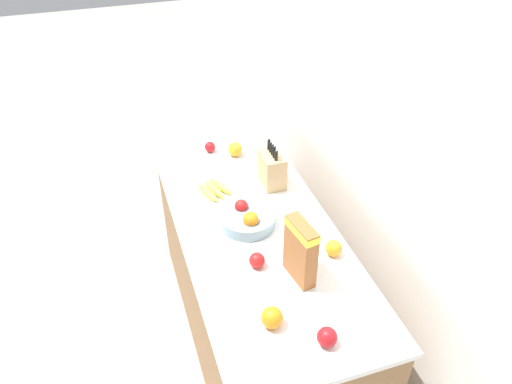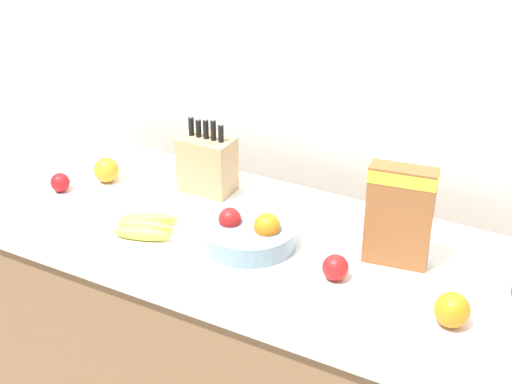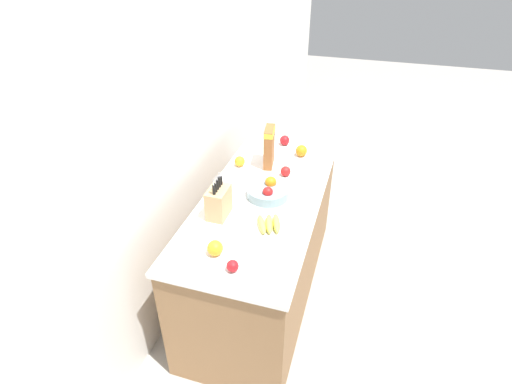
% 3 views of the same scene
% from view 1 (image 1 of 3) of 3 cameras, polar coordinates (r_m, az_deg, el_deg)
% --- Properties ---
extents(ground_plane, '(14.00, 14.00, 0.00)m').
position_cam_1_polar(ground_plane, '(3.11, -0.08, -16.27)').
color(ground_plane, gray).
extents(wall_back, '(9.00, 0.06, 2.60)m').
position_cam_1_polar(wall_back, '(2.43, 13.26, 6.63)').
color(wall_back, silver).
rests_on(wall_back, ground_plane).
extents(counter, '(1.79, 0.74, 0.88)m').
position_cam_1_polar(counter, '(2.77, -0.09, -10.80)').
color(counter, olive).
rests_on(counter, ground_plane).
extents(knife_block, '(0.18, 0.11, 0.29)m').
position_cam_1_polar(knife_block, '(2.69, 1.84, 2.66)').
color(knife_block, tan).
rests_on(knife_block, counter).
extents(cereal_box, '(0.19, 0.09, 0.29)m').
position_cam_1_polar(cereal_box, '(2.11, 5.11, -6.52)').
color(cereal_box, brown).
rests_on(cereal_box, counter).
extents(fruit_bowl, '(0.27, 0.27, 0.11)m').
position_cam_1_polar(fruit_bowl, '(2.45, -0.98, -3.05)').
color(fruit_bowl, gray).
rests_on(fruit_bowl, counter).
extents(banana_bunch, '(0.21, 0.19, 0.04)m').
position_cam_1_polar(banana_bunch, '(2.67, -4.84, 0.32)').
color(banana_bunch, yellow).
rests_on(banana_bunch, counter).
extents(apple_front, '(0.06, 0.06, 0.06)m').
position_cam_1_polar(apple_front, '(3.01, -5.28, 5.16)').
color(apple_front, '#A31419').
rests_on(apple_front, counter).
extents(apple_rightmost, '(0.08, 0.08, 0.08)m').
position_cam_1_polar(apple_rightmost, '(1.98, 8.12, -16.09)').
color(apple_rightmost, '#A31419').
rests_on(apple_rightmost, counter).
extents(apple_by_knife_block, '(0.07, 0.07, 0.07)m').
position_cam_1_polar(apple_by_knife_block, '(2.23, 0.11, -7.81)').
color(apple_by_knife_block, red).
rests_on(apple_by_knife_block, counter).
extents(orange_by_cereal, '(0.09, 0.09, 0.09)m').
position_cam_1_polar(orange_by_cereal, '(2.01, 1.84, -14.15)').
color(orange_by_cereal, orange).
rests_on(orange_by_cereal, counter).
extents(orange_front_left, '(0.08, 0.08, 0.08)m').
position_cam_1_polar(orange_front_left, '(2.31, 8.85, -6.35)').
color(orange_front_left, orange).
rests_on(orange_front_left, counter).
extents(orange_mid_right, '(0.09, 0.09, 0.09)m').
position_cam_1_polar(orange_mid_right, '(2.96, -2.40, 4.90)').
color(orange_mid_right, orange).
rests_on(orange_mid_right, counter).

